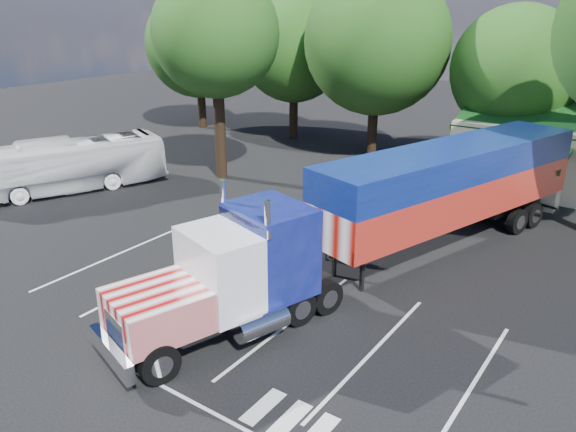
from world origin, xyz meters
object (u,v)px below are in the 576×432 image
Objects in this scene: bicycle at (387,214)px; tour_bus at (68,165)px; woman at (329,241)px; semi_truck at (404,202)px.

tour_bus is (-17.80, -6.03, 1.07)m from bicycle.
woman is at bearing 25.75° from tour_bus.
woman is (-2.71, -1.44, -1.93)m from semi_truck.
tour_bus is at bearing -156.71° from semi_truck.
tour_bus is at bearing 90.93° from woman.
woman is 0.91× the size of bicycle.
bicycle is 18.82m from tour_bus.
woman is at bearing -110.68° from bicycle.
semi_truck reaches higher than bicycle.
semi_truck reaches higher than tour_bus.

